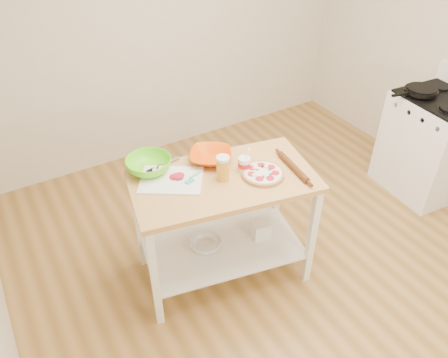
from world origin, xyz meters
TOP-DOWN VIEW (x-y plane):
  - room_shell at (0.00, 0.00)m, footprint 4.04×4.54m
  - prep_island at (-0.49, 0.35)m, footprint 1.32×0.89m
  - gas_stove at (1.69, 0.31)m, footprint 0.67×0.76m
  - skillet at (1.56, 0.47)m, footprint 0.44×0.28m
  - pizza at (-0.25, 0.24)m, footprint 0.28×0.28m
  - cutting_board at (-0.79, 0.50)m, footprint 0.50×0.47m
  - spatula at (-0.67, 0.43)m, footprint 0.14×0.09m
  - knife at (-0.81, 0.66)m, footprint 0.27×0.08m
  - orange_bowl at (-0.46, 0.56)m, footprint 0.40×0.40m
  - green_bowl at (-0.87, 0.67)m, footprint 0.39×0.39m
  - beer_pint at (-0.50, 0.34)m, footprint 0.09×0.09m
  - yogurt_tub at (-0.32, 0.35)m, footprint 0.08×0.08m
  - rolling_pin at (-0.03, 0.19)m, footprint 0.08×0.35m
  - shelf_glass_bowl at (-0.60, 0.41)m, footprint 0.31×0.31m
  - shelf_bin at (-0.18, 0.31)m, footprint 0.15×0.15m

SIDE VIEW (x-z plane):
  - shelf_glass_bowl at x=-0.60m, z-range 0.26..0.33m
  - shelf_bin at x=-0.18m, z-range 0.26..0.39m
  - gas_stove at x=1.69m, z-range -0.08..1.03m
  - prep_island at x=-0.49m, z-range 0.20..1.10m
  - cutting_board at x=-0.79m, z-range 0.89..0.93m
  - pizza at x=-0.25m, z-range 0.89..0.94m
  - spatula at x=-0.67m, z-range 0.91..0.92m
  - knife at x=-0.81m, z-range 0.91..0.92m
  - rolling_pin at x=-0.03m, z-range 0.90..0.94m
  - orange_bowl at x=-0.46m, z-range 0.90..0.97m
  - green_bowl at x=-0.87m, z-range 0.90..0.99m
  - yogurt_tub at x=-0.32m, z-range 0.86..1.04m
  - skillet at x=1.56m, z-range 0.96..0.99m
  - beer_pint at x=-0.50m, z-range 0.90..1.07m
  - room_shell at x=0.00m, z-range -0.02..2.72m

